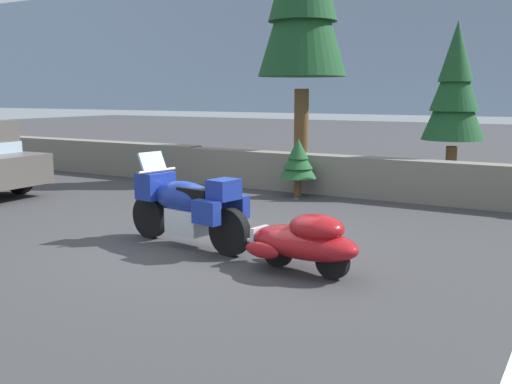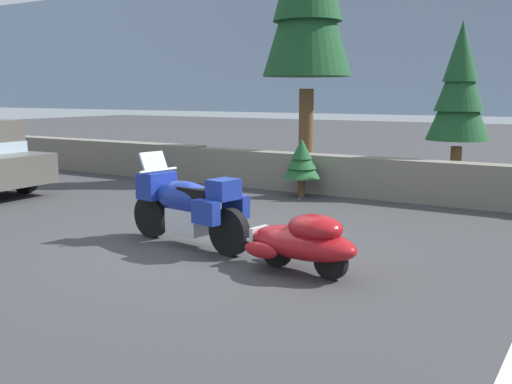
% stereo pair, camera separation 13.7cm
% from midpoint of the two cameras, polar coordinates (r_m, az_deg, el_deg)
% --- Properties ---
extents(ground_plane, '(80.00, 80.00, 0.00)m').
position_cam_midpoint_polar(ground_plane, '(8.68, -4.16, -5.27)').
color(ground_plane, '#38383A').
extents(stone_guard_wall, '(24.00, 0.62, 0.90)m').
position_cam_midpoint_polar(stone_guard_wall, '(13.05, 9.32, 1.54)').
color(stone_guard_wall, slate).
rests_on(stone_guard_wall, ground).
extents(touring_motorcycle, '(2.30, 0.96, 1.33)m').
position_cam_midpoint_polar(touring_motorcycle, '(8.64, -6.19, -1.14)').
color(touring_motorcycle, black).
rests_on(touring_motorcycle, ground).
extents(car_shaped_trailer, '(2.23, 0.94, 0.76)m').
position_cam_midpoint_polar(car_shaped_trailer, '(7.35, 5.13, -4.68)').
color(car_shaped_trailer, black).
rests_on(car_shaped_trailer, ground).
extents(pine_tree_secondary, '(1.33, 1.33, 3.73)m').
position_cam_midpoint_polar(pine_tree_secondary, '(13.48, 19.30, 9.47)').
color(pine_tree_secondary, brown).
rests_on(pine_tree_secondary, ground).
extents(pine_sapling_near, '(0.82, 0.82, 1.26)m').
position_cam_midpoint_polar(pine_sapling_near, '(12.75, 4.72, 3.03)').
color(pine_sapling_near, brown).
rests_on(pine_sapling_near, ground).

